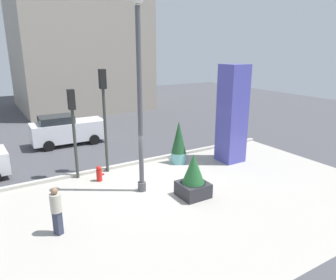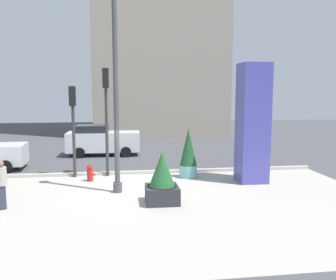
{
  "view_description": "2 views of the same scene",
  "coord_description": "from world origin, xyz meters",
  "px_view_note": "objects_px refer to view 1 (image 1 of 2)",
  "views": [
    {
      "loc": [
        -6.29,
        -11.3,
        5.98
      ],
      "look_at": [
        1.03,
        0.79,
        1.84
      ],
      "focal_mm": 33.81,
      "sensor_mm": 36.0,
      "label": 1
    },
    {
      "loc": [
        -0.64,
        -13.93,
        3.96
      ],
      "look_at": [
        1.37,
        0.83,
        1.95
      ],
      "focal_mm": 38.34,
      "sensor_mm": 36.0,
      "label": 2
    }
  ],
  "objects_px": {
    "traffic_light_far_side": "(104,105)",
    "traffic_light_corner": "(73,119)",
    "lamp_post": "(140,104)",
    "car_curb_west": "(67,130)",
    "potted_plant_mid_plaza": "(179,143)",
    "fire_hydrant": "(99,174)",
    "art_pillar_blue": "(232,114)",
    "pedestrian_on_sidewalk": "(56,209)",
    "potted_plant_by_pillar": "(193,178)"
  },
  "relations": [
    {
      "from": "lamp_post",
      "to": "fire_hydrant",
      "type": "relative_size",
      "value": 10.39
    },
    {
      "from": "fire_hydrant",
      "to": "traffic_light_far_side",
      "type": "xyz_separation_m",
      "value": [
        0.75,
        0.92,
        3.0
      ]
    },
    {
      "from": "potted_plant_mid_plaza",
      "to": "potted_plant_by_pillar",
      "type": "distance_m",
      "value": 4.03
    },
    {
      "from": "art_pillar_blue",
      "to": "potted_plant_by_pillar",
      "type": "xyz_separation_m",
      "value": [
        -4.28,
        -2.52,
        -1.76
      ]
    },
    {
      "from": "art_pillar_blue",
      "to": "potted_plant_mid_plaza",
      "type": "height_order",
      "value": "art_pillar_blue"
    },
    {
      "from": "traffic_light_far_side",
      "to": "car_curb_west",
      "type": "distance_m",
      "value": 6.26
    },
    {
      "from": "art_pillar_blue",
      "to": "fire_hydrant",
      "type": "distance_m",
      "value": 7.5
    },
    {
      "from": "potted_plant_mid_plaza",
      "to": "potted_plant_by_pillar",
      "type": "height_order",
      "value": "potted_plant_mid_plaza"
    },
    {
      "from": "lamp_post",
      "to": "pedestrian_on_sidewalk",
      "type": "xyz_separation_m",
      "value": [
        -3.87,
        -1.53,
        -2.87
      ]
    },
    {
      "from": "traffic_light_far_side",
      "to": "traffic_light_corner",
      "type": "bearing_deg",
      "value": -179.09
    },
    {
      "from": "potted_plant_mid_plaza",
      "to": "car_curb_west",
      "type": "bearing_deg",
      "value": 122.75
    },
    {
      "from": "potted_plant_mid_plaza",
      "to": "car_curb_west",
      "type": "relative_size",
      "value": 0.51
    },
    {
      "from": "fire_hydrant",
      "to": "traffic_light_corner",
      "type": "distance_m",
      "value": 2.75
    },
    {
      "from": "lamp_post",
      "to": "pedestrian_on_sidewalk",
      "type": "bearing_deg",
      "value": -158.41
    },
    {
      "from": "art_pillar_blue",
      "to": "fire_hydrant",
      "type": "relative_size",
      "value": 6.91
    },
    {
      "from": "lamp_post",
      "to": "potted_plant_mid_plaza",
      "type": "distance_m",
      "value": 4.7
    },
    {
      "from": "traffic_light_corner",
      "to": "traffic_light_far_side",
      "type": "bearing_deg",
      "value": 0.91
    },
    {
      "from": "fire_hydrant",
      "to": "traffic_light_corner",
      "type": "height_order",
      "value": "traffic_light_corner"
    },
    {
      "from": "car_curb_west",
      "to": "potted_plant_mid_plaza",
      "type": "bearing_deg",
      "value": -57.25
    },
    {
      "from": "lamp_post",
      "to": "car_curb_west",
      "type": "bearing_deg",
      "value": 96.42
    },
    {
      "from": "art_pillar_blue",
      "to": "traffic_light_far_side",
      "type": "bearing_deg",
      "value": 163.07
    },
    {
      "from": "fire_hydrant",
      "to": "traffic_light_far_side",
      "type": "height_order",
      "value": "traffic_light_far_side"
    },
    {
      "from": "lamp_post",
      "to": "pedestrian_on_sidewalk",
      "type": "distance_m",
      "value": 5.06
    },
    {
      "from": "fire_hydrant",
      "to": "traffic_light_corner",
      "type": "relative_size",
      "value": 0.18
    },
    {
      "from": "car_curb_west",
      "to": "fire_hydrant",
      "type": "bearing_deg",
      "value": -92.16
    },
    {
      "from": "lamp_post",
      "to": "potted_plant_mid_plaza",
      "type": "height_order",
      "value": "lamp_post"
    },
    {
      "from": "traffic_light_corner",
      "to": "lamp_post",
      "type": "bearing_deg",
      "value": -55.24
    },
    {
      "from": "potted_plant_mid_plaza",
      "to": "pedestrian_on_sidewalk",
      "type": "bearing_deg",
      "value": -153.04
    },
    {
      "from": "potted_plant_by_pillar",
      "to": "traffic_light_corner",
      "type": "bearing_deg",
      "value": 128.84
    },
    {
      "from": "potted_plant_by_pillar",
      "to": "fire_hydrant",
      "type": "bearing_deg",
      "value": 128.46
    },
    {
      "from": "lamp_post",
      "to": "potted_plant_mid_plaza",
      "type": "xyz_separation_m",
      "value": [
        3.24,
        2.09,
        -2.69
      ]
    },
    {
      "from": "lamp_post",
      "to": "traffic_light_far_side",
      "type": "distance_m",
      "value": 2.96
    },
    {
      "from": "art_pillar_blue",
      "to": "lamp_post",
      "type": "bearing_deg",
      "value": -170.78
    },
    {
      "from": "art_pillar_blue",
      "to": "potted_plant_by_pillar",
      "type": "height_order",
      "value": "art_pillar_blue"
    },
    {
      "from": "art_pillar_blue",
      "to": "fire_hydrant",
      "type": "bearing_deg",
      "value": 171.88
    },
    {
      "from": "art_pillar_blue",
      "to": "fire_hydrant",
      "type": "height_order",
      "value": "art_pillar_blue"
    },
    {
      "from": "art_pillar_blue",
      "to": "potted_plant_by_pillar",
      "type": "bearing_deg",
      "value": -149.46
    },
    {
      "from": "fire_hydrant",
      "to": "art_pillar_blue",
      "type": "bearing_deg",
      "value": -8.12
    },
    {
      "from": "potted_plant_mid_plaza",
      "to": "traffic_light_corner",
      "type": "height_order",
      "value": "traffic_light_corner"
    },
    {
      "from": "potted_plant_by_pillar",
      "to": "pedestrian_on_sidewalk",
      "type": "bearing_deg",
      "value": 179.56
    },
    {
      "from": "pedestrian_on_sidewalk",
      "to": "fire_hydrant",
      "type": "bearing_deg",
      "value": 52.89
    },
    {
      "from": "lamp_post",
      "to": "traffic_light_far_side",
      "type": "bearing_deg",
      "value": 99.42
    },
    {
      "from": "traffic_light_far_side",
      "to": "potted_plant_mid_plaza",
      "type": "bearing_deg",
      "value": -12.08
    },
    {
      "from": "traffic_light_corner",
      "to": "potted_plant_by_pillar",
      "type": "bearing_deg",
      "value": -51.16
    },
    {
      "from": "fire_hydrant",
      "to": "pedestrian_on_sidewalk",
      "type": "bearing_deg",
      "value": -127.11
    },
    {
      "from": "traffic_light_far_side",
      "to": "traffic_light_corner",
      "type": "relative_size",
      "value": 1.2
    },
    {
      "from": "potted_plant_mid_plaza",
      "to": "fire_hydrant",
      "type": "xyz_separation_m",
      "value": [
        -4.47,
        -0.12,
        -0.75
      ]
    },
    {
      "from": "potted_plant_mid_plaza",
      "to": "fire_hydrant",
      "type": "height_order",
      "value": "potted_plant_mid_plaza"
    },
    {
      "from": "car_curb_west",
      "to": "traffic_light_far_side",
      "type": "bearing_deg",
      "value": -85.1
    },
    {
      "from": "fire_hydrant",
      "to": "pedestrian_on_sidewalk",
      "type": "distance_m",
      "value": 4.42
    }
  ]
}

